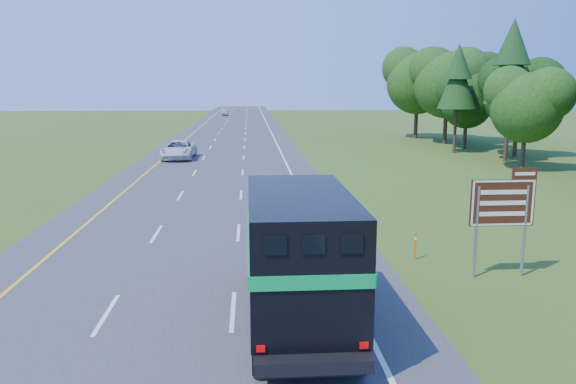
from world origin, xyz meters
name	(u,v)px	position (x,y,z in m)	size (l,w,h in m)	color
road	(225,154)	(0.00, 50.00, 0.02)	(15.00, 260.00, 0.04)	#38383A
lane_markings	(225,154)	(0.00, 50.00, 0.04)	(11.15, 260.00, 0.01)	yellow
horse_truck	(297,251)	(3.66, 10.25, 2.06)	(2.76, 8.55, 3.78)	black
white_suv	(179,150)	(-4.04, 46.61, 0.86)	(2.73, 5.93, 1.65)	silver
far_car	(224,112)	(-3.11, 121.89, 0.74)	(1.66, 4.12, 1.41)	#BCBCC3
exit_sign	(503,207)	(11.01, 13.51, 2.49)	(2.26, 0.12, 3.83)	gray
delineator	(415,245)	(8.66, 15.66, 0.57)	(0.09, 0.05, 1.07)	orange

